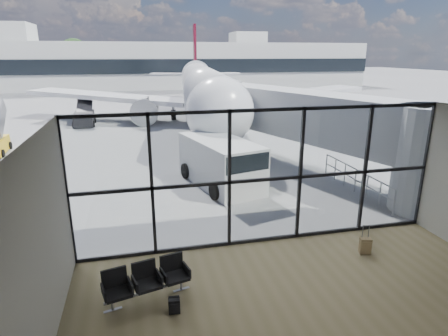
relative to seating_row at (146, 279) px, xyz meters
name	(u,v)px	position (x,y,z in m)	size (l,w,h in m)	color
ground	(165,101)	(3.96, 42.21, -0.54)	(220.00, 220.00, 0.00)	slate
lounge_shell	(347,233)	(3.96, -2.59, 2.11)	(12.02, 8.01, 4.51)	brown
glass_curtain_wall	(265,178)	(3.96, 2.21, 1.70)	(12.10, 0.12, 4.50)	white
jet_bridge	(309,120)	(8.86, 9.28, 2.22)	(8.00, 16.50, 4.33)	#A0A2A5
apron_railing	(355,177)	(9.56, 5.71, 0.18)	(0.06, 5.46, 1.11)	gray
far_terminal	(151,64)	(3.37, 64.18, 3.67)	(80.00, 12.20, 11.00)	silver
tree_3	(10,61)	(-23.04, 74.21, 4.09)	(4.95, 4.95, 7.12)	#382619
tree_4	(43,58)	(-17.04, 74.21, 4.71)	(5.61, 5.61, 8.07)	#382619
tree_5	(74,55)	(-11.04, 74.21, 5.33)	(6.27, 6.27, 9.03)	#382619
seating_row	(146,279)	(0.00, 0.00, 0.00)	(2.22, 1.12, 0.98)	gray
backpack	(174,306)	(0.63, -0.79, -0.34)	(0.29, 0.27, 0.42)	black
suitcase	(365,246)	(6.80, 0.66, -0.26)	(0.38, 0.31, 0.93)	olive
airliner	(202,87)	(6.51, 27.90, 2.45)	(32.72, 38.06, 9.82)	silver
service_van	(222,163)	(3.85, 8.02, 0.59)	(3.42, 5.47, 2.21)	silver
belt_loader	(84,118)	(-4.40, 26.26, 0.14)	(1.88, 4.45, 2.03)	black
traffic_cone_a	(233,155)	(5.58, 12.41, -0.29)	(0.38, 0.38, 0.54)	orange
traffic_cone_b	(265,157)	(7.20, 11.25, -0.22)	(0.48, 0.48, 0.69)	orange
traffic_cone_c	(266,151)	(7.79, 12.77, -0.30)	(0.36, 0.36, 0.52)	orange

